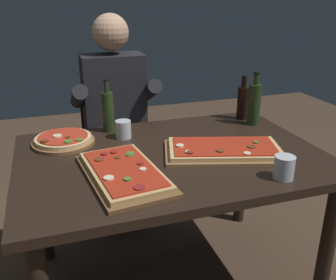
# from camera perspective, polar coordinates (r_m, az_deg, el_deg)

# --- Properties ---
(ground_plane) EXTENTS (6.40, 6.40, 0.00)m
(ground_plane) POSITION_cam_1_polar(r_m,az_deg,el_deg) (2.15, 0.45, -20.49)
(ground_plane) COLOR #4C3828
(dining_table) EXTENTS (1.40, 0.96, 0.74)m
(dining_table) POSITION_cam_1_polar(r_m,az_deg,el_deg) (1.78, 0.51, -4.91)
(dining_table) COLOR black
(dining_table) RESTS_ON ground_plane
(pizza_rectangular_front) EXTENTS (0.61, 0.43, 0.05)m
(pizza_rectangular_front) POSITION_cam_1_polar(r_m,az_deg,el_deg) (1.75, 8.56, -1.52)
(pizza_rectangular_front) COLOR olive
(pizza_rectangular_front) RESTS_ON dining_table
(pizza_rectangular_left) EXTENTS (0.34, 0.54, 0.05)m
(pizza_rectangular_left) POSITION_cam_1_polar(r_m,az_deg,el_deg) (1.53, -6.75, -4.93)
(pizza_rectangular_left) COLOR brown
(pizza_rectangular_left) RESTS_ON dining_table
(pizza_round_far) EXTENTS (0.30, 0.30, 0.05)m
(pizza_round_far) POSITION_cam_1_polar(r_m,az_deg,el_deg) (1.92, -15.69, -0.00)
(pizza_round_far) COLOR brown
(pizza_round_far) RESTS_ON dining_table
(wine_bottle_dark) EXTENTS (0.06, 0.06, 0.26)m
(wine_bottle_dark) POSITION_cam_1_polar(r_m,az_deg,el_deg) (2.24, 11.32, 5.77)
(wine_bottle_dark) COLOR black
(wine_bottle_dark) RESTS_ON dining_table
(oil_bottle_amber) EXTENTS (0.06, 0.06, 0.29)m
(oil_bottle_amber) POSITION_cam_1_polar(r_m,az_deg,el_deg) (2.01, -9.18, 4.42)
(oil_bottle_amber) COLOR #233819
(oil_bottle_amber) RESTS_ON dining_table
(vinegar_bottle_green) EXTENTS (0.07, 0.07, 0.30)m
(vinegar_bottle_green) POSITION_cam_1_polar(r_m,az_deg,el_deg) (2.15, 13.04, 5.51)
(vinegar_bottle_green) COLOR #233819
(vinegar_bottle_green) RESTS_ON dining_table
(tumbler_near_camera) EXTENTS (0.08, 0.08, 0.09)m
(tumbler_near_camera) POSITION_cam_1_polar(r_m,az_deg,el_deg) (1.93, -6.83, 1.46)
(tumbler_near_camera) COLOR silver
(tumbler_near_camera) RESTS_ON dining_table
(tumbler_far_side) EXTENTS (0.08, 0.08, 0.10)m
(tumbler_far_side) POSITION_cam_1_polar(r_m,az_deg,el_deg) (1.57, 17.28, -4.20)
(tumbler_far_side) COLOR silver
(tumbler_far_side) RESTS_ON dining_table
(diner_chair) EXTENTS (0.44, 0.44, 0.87)m
(diner_chair) POSITION_cam_1_polar(r_m,az_deg,el_deg) (2.58, -8.18, -0.31)
(diner_chair) COLOR black
(diner_chair) RESTS_ON ground_plane
(seated_diner) EXTENTS (0.53, 0.41, 1.33)m
(seated_diner) POSITION_cam_1_polar(r_m,az_deg,el_deg) (2.38, -7.97, 4.38)
(seated_diner) COLOR #23232D
(seated_diner) RESTS_ON ground_plane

